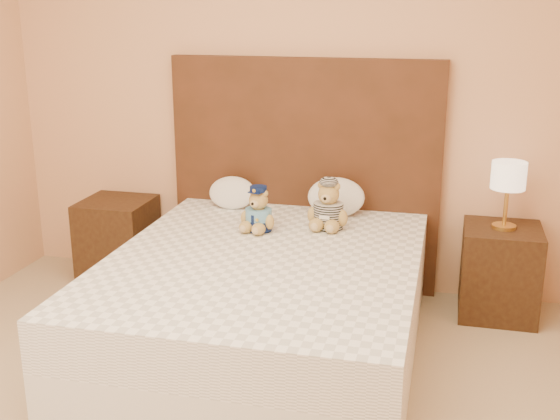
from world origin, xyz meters
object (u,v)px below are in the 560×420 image
object	(u,v)px
nightstand_left	(118,239)
pillow_right	(336,195)
bed	(264,304)
teddy_prisoner	(328,205)
nightstand_right	(500,272)
teddy_police	(259,209)
lamp	(508,179)
pillow_left	(232,191)

from	to	relation	value
nightstand_left	pillow_right	size ratio (longest dim) A/B	1.54
bed	teddy_prisoner	xyz separation A→B (m)	(0.24, 0.55, 0.42)
nightstand_left	teddy_prisoner	size ratio (longest dim) A/B	1.92
bed	nightstand_right	bearing A→B (deg)	32.62
nightstand_right	pillow_right	bearing A→B (deg)	178.30
nightstand_right	teddy_police	world-z (taller)	teddy_police
teddy_police	lamp	bearing A→B (deg)	30.02
teddy_prisoner	pillow_right	bearing A→B (deg)	96.44
nightstand_left	lamp	bearing A→B (deg)	0.00
lamp	pillow_right	xyz separation A→B (m)	(-1.01, 0.03, -0.17)
pillow_left	teddy_police	bearing A→B (deg)	-55.00
teddy_prisoner	nightstand_right	bearing A→B (deg)	20.16
nightstand_right	teddy_police	size ratio (longest dim) A/B	2.09
lamp	pillow_right	bearing A→B (deg)	178.30
nightstand_left	teddy_prisoner	bearing A→B (deg)	-9.51
nightstand_right	teddy_prisoner	size ratio (longest dim) A/B	1.92
teddy_police	teddy_prisoner	bearing A→B (deg)	34.31
bed	lamp	world-z (taller)	lamp
bed	nightstand_right	size ratio (longest dim) A/B	3.64
nightstand_left	nightstand_right	distance (m)	2.50
nightstand_left	lamp	distance (m)	2.56
pillow_left	pillow_right	bearing A→B (deg)	0.00
lamp	teddy_prisoner	bearing A→B (deg)	-166.06
nightstand_left	lamp	size ratio (longest dim) A/B	1.38
bed	pillow_left	distance (m)	1.01
nightstand_right	pillow_left	bearing A→B (deg)	178.98
teddy_prisoner	pillow_left	xyz separation A→B (m)	(-0.68, 0.28, -0.03)
lamp	teddy_prisoner	xyz separation A→B (m)	(-1.01, -0.25, -0.16)
teddy_prisoner	pillow_right	xyz separation A→B (m)	(-0.00, 0.28, -0.02)
bed	pillow_left	bearing A→B (deg)	117.72
nightstand_left	nightstand_right	xyz separation A→B (m)	(2.50, 0.00, 0.00)
teddy_prisoner	pillow_right	distance (m)	0.28
bed	lamp	bearing A→B (deg)	32.62
pillow_left	pillow_right	size ratio (longest dim) A/B	0.86
bed	teddy_police	xyz separation A→B (m)	(-0.14, 0.41, 0.41)
teddy_prisoner	pillow_right	size ratio (longest dim) A/B	0.80
nightstand_left	lamp	xyz separation A→B (m)	(2.50, 0.00, 0.57)
pillow_right	lamp	bearing A→B (deg)	-1.70
bed	pillow_left	size ratio (longest dim) A/B	6.49
nightstand_right	pillow_right	distance (m)	1.09
nightstand_right	pillow_right	xyz separation A→B (m)	(-1.01, 0.03, 0.40)
lamp	pillow_left	bearing A→B (deg)	178.98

